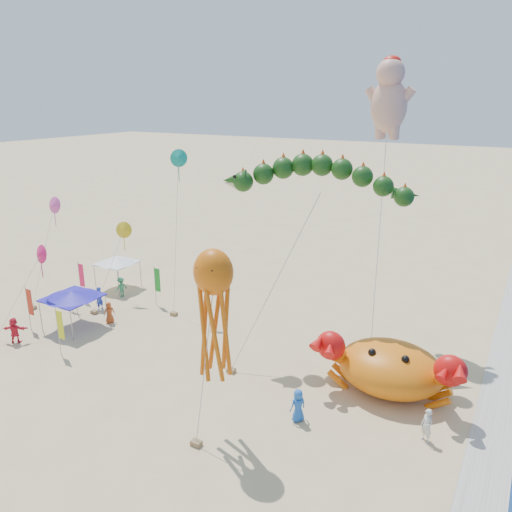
{
  "coord_description": "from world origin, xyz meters",
  "views": [
    {
      "loc": [
        12.1,
        -22.77,
        15.59
      ],
      "look_at": [
        -2.0,
        2.0,
        6.5
      ],
      "focal_mm": 35.0,
      "sensor_mm": 36.0,
      "label": 1
    }
  ],
  "objects_px": {
    "crab_inflatable": "(390,367)",
    "canopy_white": "(117,261)",
    "octopus_kite": "(214,305)",
    "cherub_kite": "(389,96)",
    "dragon_kite": "(318,183)",
    "canopy_blue": "(72,295)"
  },
  "relations": [
    {
      "from": "cherub_kite",
      "to": "crab_inflatable",
      "type": "bearing_deg",
      "value": -67.74
    },
    {
      "from": "canopy_white",
      "to": "canopy_blue",
      "type": "bearing_deg",
      "value": -68.48
    },
    {
      "from": "cherub_kite",
      "to": "canopy_white",
      "type": "distance_m",
      "value": 25.08
    },
    {
      "from": "crab_inflatable",
      "to": "canopy_white",
      "type": "distance_m",
      "value": 24.8
    },
    {
      "from": "canopy_blue",
      "to": "crab_inflatable",
      "type": "bearing_deg",
      "value": 7.7
    },
    {
      "from": "octopus_kite",
      "to": "canopy_blue",
      "type": "height_order",
      "value": "octopus_kite"
    },
    {
      "from": "cherub_kite",
      "to": "dragon_kite",
      "type": "bearing_deg",
      "value": -109.53
    },
    {
      "from": "canopy_blue",
      "to": "cherub_kite",
      "type": "bearing_deg",
      "value": 32.8
    },
    {
      "from": "dragon_kite",
      "to": "canopy_white",
      "type": "relative_size",
      "value": 3.77
    },
    {
      "from": "octopus_kite",
      "to": "dragon_kite",
      "type": "bearing_deg",
      "value": 86.44
    },
    {
      "from": "crab_inflatable",
      "to": "cherub_kite",
      "type": "xyz_separation_m",
      "value": [
        -3.56,
        8.69,
        14.15
      ]
    },
    {
      "from": "crab_inflatable",
      "to": "octopus_kite",
      "type": "bearing_deg",
      "value": -130.1
    },
    {
      "from": "octopus_kite",
      "to": "canopy_white",
      "type": "height_order",
      "value": "octopus_kite"
    },
    {
      "from": "crab_inflatable",
      "to": "canopy_blue",
      "type": "relative_size",
      "value": 2.12
    },
    {
      "from": "crab_inflatable",
      "to": "canopy_white",
      "type": "height_order",
      "value": "crab_inflatable"
    },
    {
      "from": "crab_inflatable",
      "to": "cherub_kite",
      "type": "height_order",
      "value": "cherub_kite"
    },
    {
      "from": "crab_inflatable",
      "to": "cherub_kite",
      "type": "distance_m",
      "value": 16.98
    },
    {
      "from": "canopy_blue",
      "to": "canopy_white",
      "type": "height_order",
      "value": "same"
    },
    {
      "from": "cherub_kite",
      "to": "canopy_blue",
      "type": "distance_m",
      "value": 25.18
    },
    {
      "from": "canopy_white",
      "to": "crab_inflatable",
      "type": "bearing_deg",
      "value": -9.92
    },
    {
      "from": "crab_inflatable",
      "to": "octopus_kite",
      "type": "xyz_separation_m",
      "value": [
        -6.34,
        -7.52,
        5.16
      ]
    },
    {
      "from": "canopy_white",
      "to": "cherub_kite",
      "type": "bearing_deg",
      "value": 11.97
    }
  ]
}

